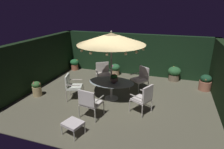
# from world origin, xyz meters

# --- Properties ---
(ground_plane) EXTENTS (7.88, 6.44, 0.02)m
(ground_plane) POSITION_xyz_m (0.00, 0.00, -0.01)
(ground_plane) COLOR #5F5C48
(hedge_backdrop_rear) EXTENTS (7.88, 0.30, 2.12)m
(hedge_backdrop_rear) POSITION_xyz_m (0.00, 3.07, 1.06)
(hedge_backdrop_rear) COLOR black
(hedge_backdrop_rear) RESTS_ON ground_plane
(hedge_backdrop_left) EXTENTS (0.30, 6.44, 2.12)m
(hedge_backdrop_left) POSITION_xyz_m (-3.79, 0.00, 1.06)
(hedge_backdrop_left) COLOR black
(hedge_backdrop_left) RESTS_ON ground_plane
(patio_dining_table) EXTENTS (1.77, 1.18, 0.72)m
(patio_dining_table) POSITION_xyz_m (-0.19, -0.15, 0.60)
(patio_dining_table) COLOR #B5AFAD
(patio_dining_table) RESTS_ON ground_plane
(patio_umbrella) EXTENTS (2.48, 2.48, 2.65)m
(patio_umbrella) POSITION_xyz_m (-0.19, -0.15, 2.37)
(patio_umbrella) COLOR #BCB1A5
(patio_umbrella) RESTS_ON ground_plane
(centerpiece_planter) EXTENTS (0.29, 0.29, 0.36)m
(centerpiece_planter) POSITION_xyz_m (-0.06, -0.21, 0.92)
(centerpiece_planter) COLOR #886949
(centerpiece_planter) RESTS_ON patio_dining_table
(patio_chair_north) EXTENTS (0.83, 0.83, 1.02)m
(patio_chair_north) POSITION_xyz_m (0.74, 1.07, 0.59)
(patio_chair_north) COLOR #B9B5A9
(patio_chair_north) RESTS_ON ground_plane
(patio_chair_northeast) EXTENTS (0.86, 0.85, 1.02)m
(patio_chair_northeast) POSITION_xyz_m (-1.02, 1.14, 0.60)
(patio_chair_northeast) COLOR #B7B0AA
(patio_chair_northeast) RESTS_ON ground_plane
(patio_chair_east) EXTENTS (0.74, 0.76, 0.99)m
(patio_chair_east) POSITION_xyz_m (-1.64, -0.62, 0.59)
(patio_chair_east) COLOR #BBAEA3
(patio_chair_east) RESTS_ON ground_plane
(patio_chair_southeast) EXTENTS (0.72, 0.68, 1.02)m
(patio_chair_southeast) POSITION_xyz_m (-0.41, -1.66, 0.59)
(patio_chair_southeast) COLOR #B5B4A4
(patio_chair_southeast) RESTS_ON ground_plane
(patio_chair_south) EXTENTS (0.75, 0.76, 1.04)m
(patio_chair_south) POSITION_xyz_m (1.18, -0.83, 0.60)
(patio_chair_south) COLOR #BCB5AC
(patio_chair_south) RESTS_ON ground_plane
(ottoman_footrest) EXTENTS (0.63, 0.58, 0.39)m
(ottoman_footrest) POSITION_xyz_m (-0.51, -2.59, 0.34)
(ottoman_footrest) COLOR #B6B6AA
(ottoman_footrest) RESTS_ON ground_plane
(potted_plant_back_left) EXTENTS (0.36, 0.36, 0.61)m
(potted_plant_back_left) POSITION_xyz_m (-3.14, -0.84, 0.31)
(potted_plant_back_left) COLOR tan
(potted_plant_back_left) RESTS_ON ground_plane
(potted_plant_back_right) EXTENTS (0.51, 0.51, 0.59)m
(potted_plant_back_right) POSITION_xyz_m (-0.88, 2.52, 0.32)
(potted_plant_back_right) COLOR tan
(potted_plant_back_right) RESTS_ON ground_plane
(potted_plant_back_center) EXTENTS (0.62, 0.62, 0.69)m
(potted_plant_back_center) POSITION_xyz_m (2.09, 2.67, 0.37)
(potted_plant_back_center) COLOR #806D56
(potted_plant_back_center) RESTS_ON ground_plane
(potted_plant_right_far) EXTENTS (0.48, 0.48, 0.61)m
(potted_plant_right_far) POSITION_xyz_m (-3.33, 2.62, 0.34)
(potted_plant_right_far) COLOR #B2654A
(potted_plant_right_far) RESTS_ON ground_plane
(potted_plant_right_near) EXTENTS (0.50, 0.50, 0.69)m
(potted_plant_right_near) POSITION_xyz_m (3.40, 1.93, 0.34)
(potted_plant_right_near) COLOR #AA684F
(potted_plant_right_near) RESTS_ON ground_plane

